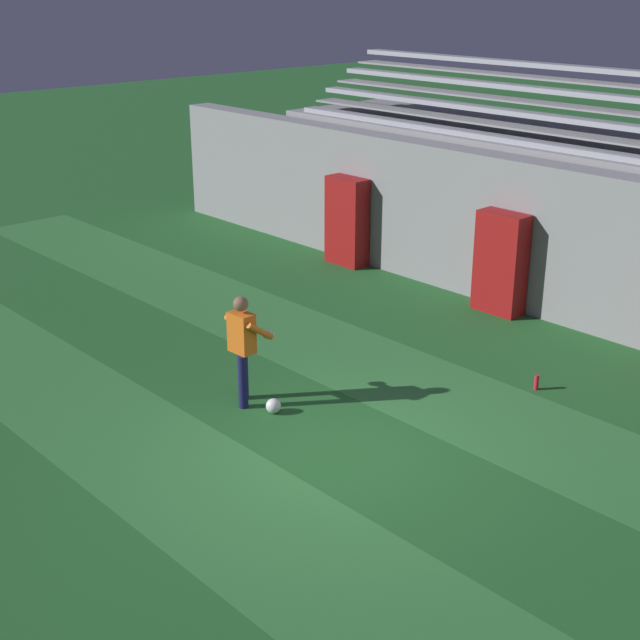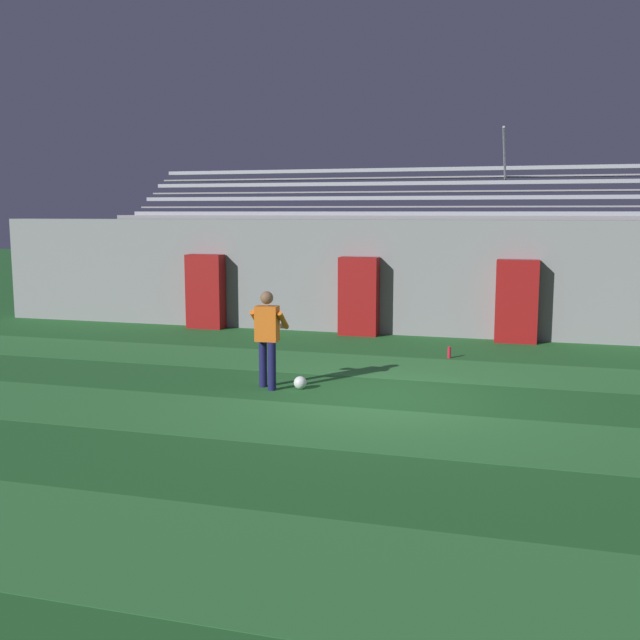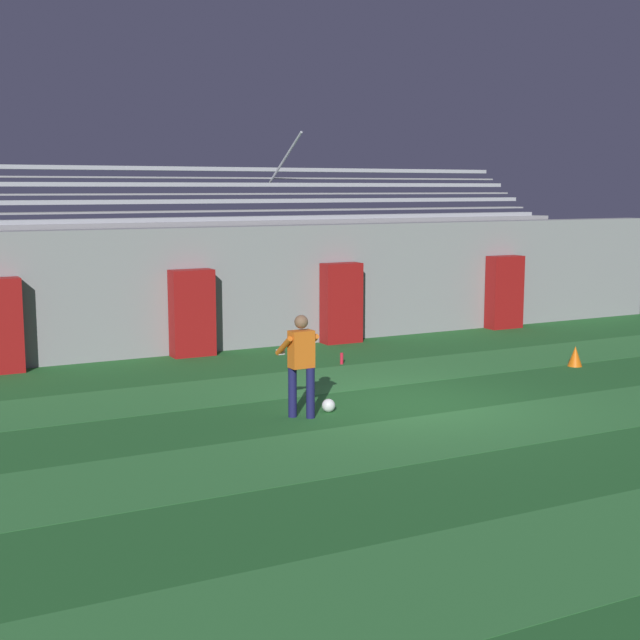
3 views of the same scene
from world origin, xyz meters
The scene contains 12 objects.
ground_plane centered at (0.00, 0.00, 0.00)m, with size 80.00×80.00×0.00m, color #236028.
turf_stripe_near centered at (0.00, -6.00, 0.00)m, with size 28.00×2.10×0.01m, color #337A38.
turf_stripe_mid centered at (0.00, -1.80, 0.00)m, with size 28.00×2.10×0.01m, color #337A38.
turf_stripe_far centered at (0.00, 2.40, 0.00)m, with size 28.00×2.10×0.01m, color #337A38.
back_wall centered at (0.00, 6.50, 1.40)m, with size 24.00×0.60×2.80m, color gray.
padding_pillar_gate_left centered at (-1.86, 5.95, 0.95)m, with size 0.95×0.44×1.91m, color maroon.
padding_pillar_gate_right centered at (1.86, 5.95, 0.95)m, with size 0.95×0.44×1.91m, color maroon.
padding_pillar_far_left centered at (-5.93, 5.95, 0.95)m, with size 0.95×0.44×1.91m, color maroon.
bleacher_stand centered at (0.00, 8.49, 1.50)m, with size 18.00×3.35×5.03m.
goalkeeper centered at (-2.08, 0.08, 0.95)m, with size 0.59×0.57×1.67m.
soccer_ball centered at (-1.53, 0.17, 0.11)m, with size 0.22×0.22×0.22m, color white.
water_bottle centered at (0.60, 3.62, 0.12)m, with size 0.07×0.07×0.24m, color red.
Camera 2 is at (2.25, -11.69, 2.99)m, focal length 42.00 mm.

